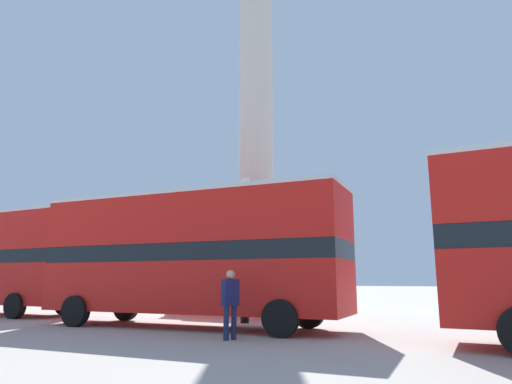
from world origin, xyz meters
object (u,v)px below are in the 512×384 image
object	(u,v)px
street_lamp	(245,242)
pedestrian_near_lamp	(230,300)
monument_column	(256,195)
bus_b	(191,253)

from	to	relation	value
street_lamp	pedestrian_near_lamp	size ratio (longest dim) A/B	3.03
monument_column	bus_b	xyz separation A→B (m)	(0.87, -6.26, -3.06)
bus_b	street_lamp	size ratio (longest dim) A/B	1.96
monument_column	pedestrian_near_lamp	xyz separation A→B (m)	(3.62, -8.31, -4.45)
bus_b	pedestrian_near_lamp	bearing A→B (deg)	-40.85
monument_column	pedestrian_near_lamp	size ratio (longest dim) A/B	11.40
monument_column	pedestrian_near_lamp	distance (m)	10.10
street_lamp	pedestrian_near_lamp	world-z (taller)	street_lamp
monument_column	bus_b	distance (m)	7.02
monument_column	street_lamp	world-z (taller)	monument_column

